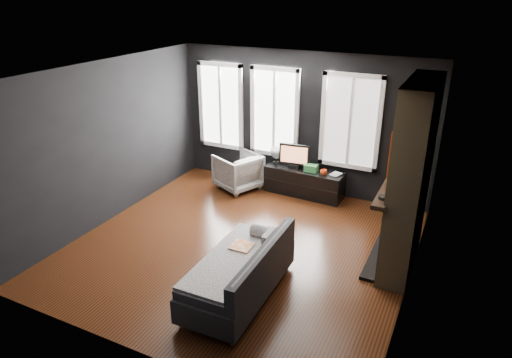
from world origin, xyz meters
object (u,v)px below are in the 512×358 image
at_px(sofa, 239,269).
at_px(armchair, 238,170).
at_px(media_console, 304,182).
at_px(book, 332,168).
at_px(monitor, 294,154).
at_px(mantel_vase, 397,167).
at_px(mug, 324,172).

relative_size(sofa, armchair, 2.36).
bearing_deg(media_console, book, 5.30).
bearing_deg(monitor, armchair, -171.50).
bearing_deg(mantel_vase, armchair, 164.05).
bearing_deg(sofa, armchair, 117.23).
xyz_separation_m(media_console, monitor, (-0.23, -0.00, 0.53)).
bearing_deg(mug, mantel_vase, -37.01).
bearing_deg(mug, armchair, -173.71).
xyz_separation_m(media_console, mug, (0.41, -0.10, 0.33)).
bearing_deg(mug, book, 45.05).
relative_size(sofa, book, 8.15).
relative_size(media_console, monitor, 2.55).
height_order(armchair, monitor, monitor).
relative_size(media_console, book, 6.69).
xyz_separation_m(sofa, monitor, (-0.56, 3.34, 0.39)).
xyz_separation_m(armchair, monitor, (1.07, 0.29, 0.40)).
bearing_deg(monitor, book, -4.88).
xyz_separation_m(sofa, mug, (0.08, 3.24, 0.19)).
bearing_deg(book, monitor, -178.35).
distance_m(media_console, monitor, 0.58).
bearing_deg(media_console, monitor, -176.51).
bearing_deg(sofa, monitor, 98.56).
distance_m(monitor, book, 0.77).
relative_size(armchair, mug, 6.26).
height_order(armchair, mug, armchair).
bearing_deg(media_console, sofa, -81.23).
relative_size(mug, mantel_vase, 0.74).
xyz_separation_m(armchair, mantel_vase, (3.15, -0.90, 0.92)).
relative_size(sofa, mantel_vase, 10.92).
xyz_separation_m(media_console, book, (0.53, 0.02, 0.38)).
bearing_deg(monitor, mug, -15.57).
distance_m(armchair, mug, 1.73).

